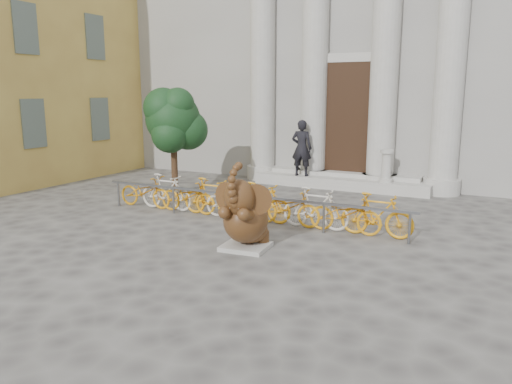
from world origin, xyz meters
The scene contains 8 objects.
ground centered at (0.00, 0.00, 0.00)m, with size 80.00×80.00×0.00m, color #474442.
classical_building centered at (0.00, 14.93, 5.98)m, with size 22.00×10.70×12.00m.
entrance_steps centered at (0.00, 9.40, 0.18)m, with size 6.00×1.20×0.36m, color #A8A59E.
elephant_statue centered at (0.29, 1.88, 0.68)m, with size 1.24×1.41×1.86m.
bike_rack centered at (-0.80, 4.03, 0.50)m, with size 8.50×0.53×1.00m.
tree centered at (-4.38, 5.91, 2.34)m, with size 1.93×1.76×3.35m.
pedestrian centered at (-1.33, 9.05, 1.33)m, with size 0.70×0.46×1.93m, color black.
balustrade_post centered at (1.57, 9.10, 0.84)m, with size 0.43×0.43×1.05m.
Camera 1 is at (5.00, -6.89, 3.22)m, focal length 35.00 mm.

